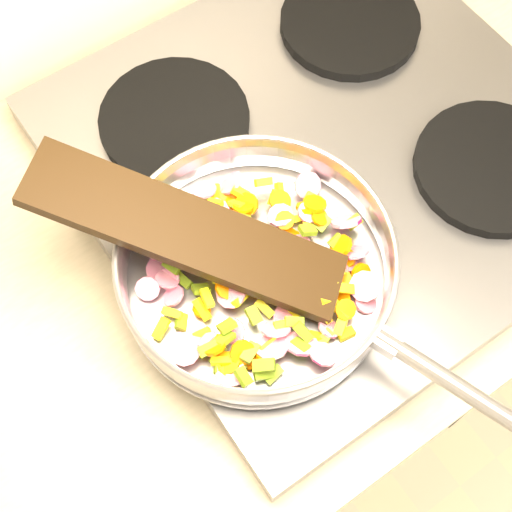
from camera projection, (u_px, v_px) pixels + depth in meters
cooktop at (328, 156)px, 0.91m from camera, size 0.60×0.60×0.04m
grate_fl at (307, 288)px, 0.80m from camera, size 0.19×0.19×0.02m
grate_fr at (492, 167)px, 0.87m from camera, size 0.19×0.19×0.02m
grate_bl at (174, 120)px, 0.90m from camera, size 0.19×0.19×0.02m
grate_br at (350, 23)px, 0.96m from camera, size 0.19×0.19×0.02m
saute_pan at (258, 266)px, 0.76m from camera, size 0.34×0.49×0.06m
vegetable_heap at (258, 273)px, 0.77m from camera, size 0.27×0.27×0.05m
wooden_spatula at (187, 232)px, 0.74m from camera, size 0.27×0.31×0.10m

